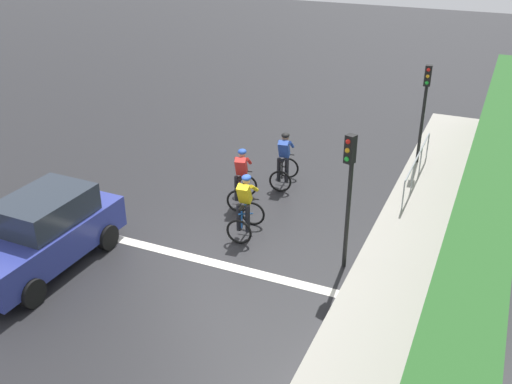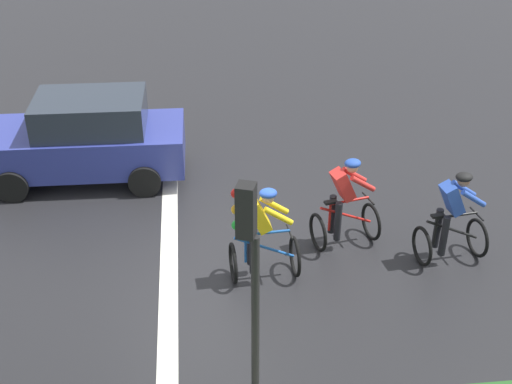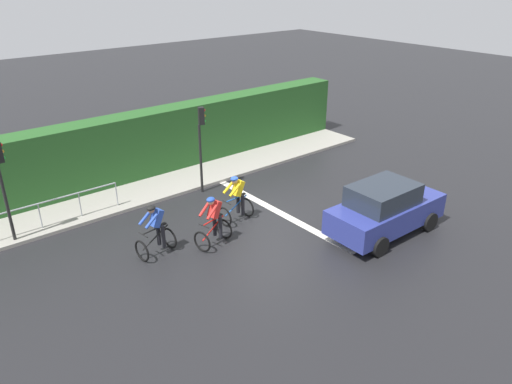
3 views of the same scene
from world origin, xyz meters
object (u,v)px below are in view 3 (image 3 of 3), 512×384
cyclist_second (214,222)px  pedestrian_railing_kerbside (59,204)px  cyclist_lead (156,231)px  car_navy (385,209)px  cyclist_mid (237,200)px  traffic_light_near_crossing (201,137)px  traffic_light_far_junction (3,178)px

cyclist_second → pedestrian_railing_kerbside: cyclist_second is taller
cyclist_lead → car_navy: car_navy is taller
cyclist_mid → traffic_light_near_crossing: (2.73, -0.44, 1.43)m
cyclist_second → traffic_light_near_crossing: 4.28m
cyclist_lead → car_navy: size_ratio=0.40×
traffic_light_near_crossing → cyclist_lead: bearing=128.8°
cyclist_mid → pedestrian_railing_kerbside: cyclist_mid is taller
cyclist_second → traffic_light_far_junction: size_ratio=0.50×
cyclist_lead → traffic_light_near_crossing: 4.85m
cyclist_second → cyclist_mid: size_ratio=1.00×
car_navy → cyclist_mid: bearing=40.7°
cyclist_mid → pedestrian_railing_kerbside: bearing=53.9°
traffic_light_far_junction → pedestrian_railing_kerbside: traffic_light_far_junction is taller
cyclist_lead → cyclist_mid: (0.18, -3.17, 0.00)m
cyclist_lead → car_navy: 7.26m
car_navy → traffic_light_near_crossing: 7.12m
cyclist_second → car_navy: size_ratio=0.40×
cyclist_lead → cyclist_second: 1.78m
car_navy → traffic_light_far_junction: size_ratio=1.24×
cyclist_lead → traffic_light_near_crossing: (2.91, -3.61, 1.43)m
cyclist_lead → cyclist_second: size_ratio=1.00×
cyclist_mid → car_navy: 4.88m
cyclist_second → pedestrian_railing_kerbside: (4.28, 3.26, 0.01)m
car_navy → traffic_light_near_crossing: (6.43, 2.74, 1.35)m
traffic_light_near_crossing → cyclist_mid: bearing=170.8°
car_navy → traffic_light_far_junction: bearing=53.7°
pedestrian_railing_kerbside → traffic_light_near_crossing: bearing=-98.2°
car_navy → pedestrian_railing_kerbside: bearing=47.9°
car_navy → traffic_light_near_crossing: traffic_light_near_crossing is taller
cyclist_mid → traffic_light_far_junction: traffic_light_far_junction is taller
traffic_light_near_crossing → traffic_light_far_junction: same height
cyclist_second → cyclist_mid: (0.81, -1.51, 0.00)m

